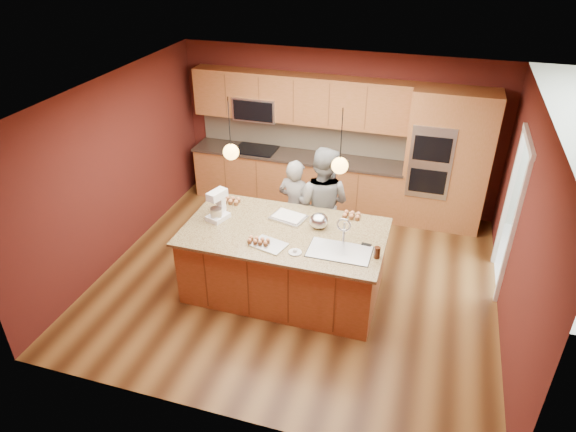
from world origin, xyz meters
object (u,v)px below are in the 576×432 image
(person_left, at_px, (295,207))
(person_right, at_px, (322,204))
(stand_mixer, at_px, (218,207))
(mixing_bowl, at_px, (319,221))
(island, at_px, (285,261))

(person_left, bearing_deg, person_right, -166.64)
(stand_mixer, distance_m, mixing_bowl, 1.38)
(person_right, height_order, mixing_bowl, person_right)
(person_right, relative_size, stand_mixer, 4.28)
(island, bearing_deg, mixing_bowl, 29.02)
(stand_mixer, bearing_deg, person_left, 67.97)
(person_left, distance_m, mixing_bowl, 1.00)
(island, relative_size, person_left, 1.73)
(person_right, bearing_deg, mixing_bowl, 107.37)
(island, relative_size, mixing_bowl, 10.56)
(person_right, height_order, stand_mixer, person_right)
(person_right, bearing_deg, island, 82.57)
(person_left, bearing_deg, island, 112.18)
(stand_mixer, height_order, mixing_bowl, stand_mixer)
(island, relative_size, person_right, 1.49)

